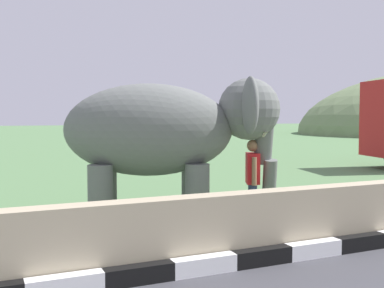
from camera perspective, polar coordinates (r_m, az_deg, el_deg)
barrier_parapet at (r=6.32m, az=-6.45°, el=-11.27°), size 28.00×0.36×1.00m
elephant at (r=8.72m, az=-2.81°, el=1.51°), size 4.07×3.04×2.81m
person_handler at (r=9.02m, az=7.35°, el=-4.09°), size 0.39×0.62×1.66m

